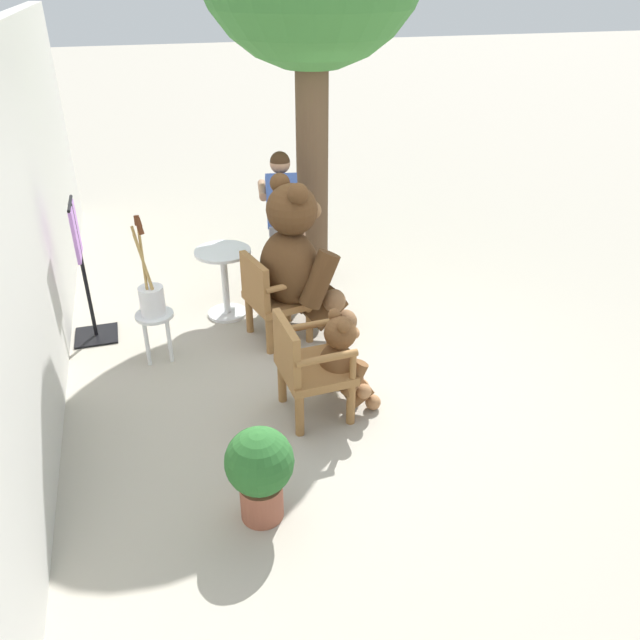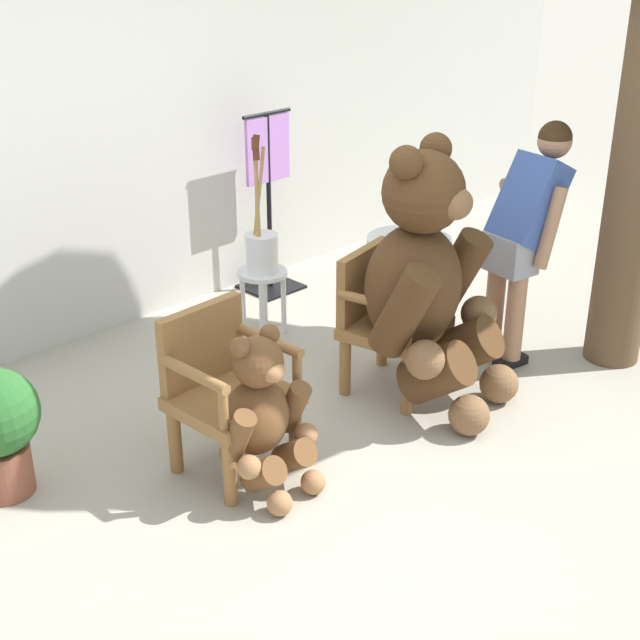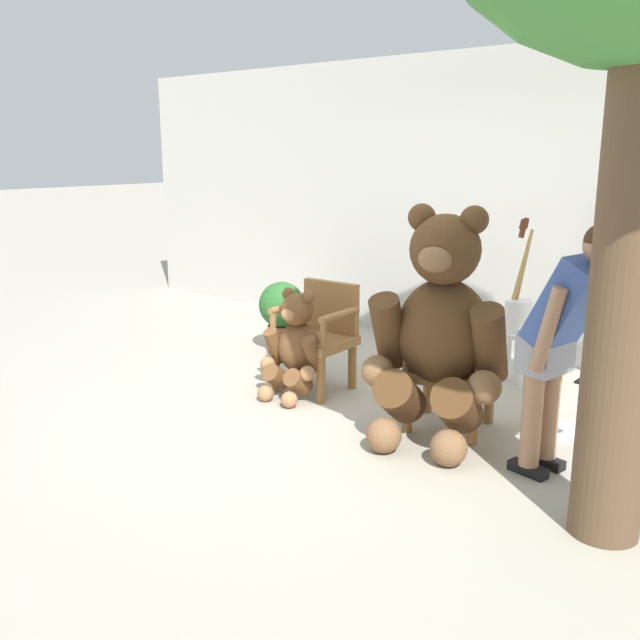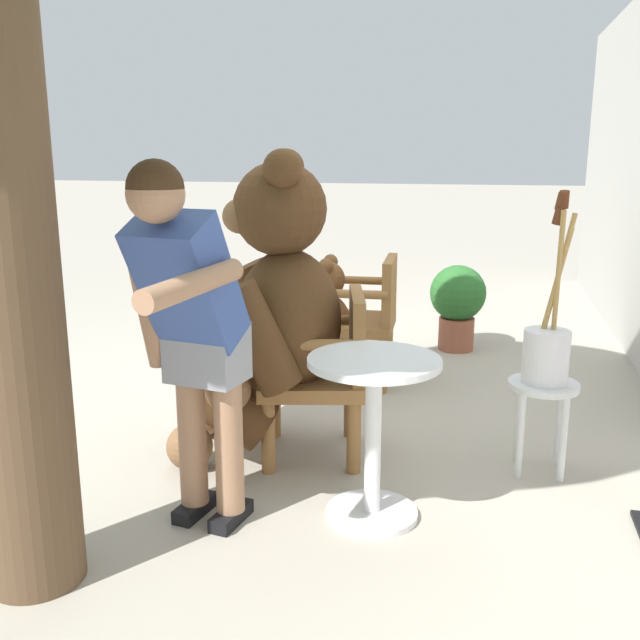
{
  "view_description": "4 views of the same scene",
  "coord_description": "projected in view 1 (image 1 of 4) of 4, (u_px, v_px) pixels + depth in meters",
  "views": [
    {
      "loc": [
        -4.52,
        1.51,
        3.12
      ],
      "look_at": [
        -0.2,
        0.2,
        0.59
      ],
      "focal_mm": 35.0,
      "sensor_mm": 36.0,
      "label": 1
    },
    {
      "loc": [
        -3.07,
        -2.76,
        2.68
      ],
      "look_at": [
        -0.23,
        0.14,
        0.8
      ],
      "focal_mm": 50.0,
      "sensor_mm": 36.0,
      "label": 2
    },
    {
      "loc": [
        2.97,
        -3.81,
        1.92
      ],
      "look_at": [
        -0.19,
        -0.08,
        0.73
      ],
      "focal_mm": 40.0,
      "sensor_mm": 36.0,
      "label": 3
    },
    {
      "loc": [
        4.02,
        1.19,
        1.56
      ],
      "look_at": [
        0.01,
        0.26,
        0.57
      ],
      "focal_mm": 40.0,
      "sensor_mm": 36.0,
      "label": 4
    }
  ],
  "objects": [
    {
      "name": "ground_plane",
      "position": [
        334.0,
        364.0,
        5.68
      ],
      "size": [
        60.0,
        60.0,
        0.0
      ],
      "primitive_type": "plane",
      "color": "#A8A091"
    },
    {
      "name": "back_wall",
      "position": [
        13.0,
        251.0,
        4.39
      ],
      "size": [
        10.0,
        0.16,
        2.8
      ],
      "primitive_type": "cube",
      "color": "beige",
      "rests_on": "ground"
    },
    {
      "name": "wooden_chair_left",
      "position": [
        308.0,
        365.0,
        4.82
      ],
      "size": [
        0.59,
        0.55,
        0.86
      ],
      "color": "olive",
      "rests_on": "ground"
    },
    {
      "name": "wooden_chair_right",
      "position": [
        272.0,
        295.0,
        5.86
      ],
      "size": [
        0.66,
        0.63,
        0.86
      ],
      "color": "olive",
      "rests_on": "ground"
    },
    {
      "name": "teddy_bear_large",
      "position": [
        298.0,
        261.0,
        5.8
      ],
      "size": [
        0.97,
        0.98,
        1.57
      ],
      "color": "#4C3019",
      "rests_on": "ground"
    },
    {
      "name": "teddy_bear_small",
      "position": [
        343.0,
        363.0,
        4.92
      ],
      "size": [
        0.52,
        0.5,
        0.86
      ],
      "color": "brown",
      "rests_on": "ground"
    },
    {
      "name": "person_visitor",
      "position": [
        283.0,
        216.0,
        6.47
      ],
      "size": [
        0.83,
        0.48,
        1.53
      ],
      "color": "black",
      "rests_on": "ground"
    },
    {
      "name": "white_stool",
      "position": [
        156.0,
        324.0,
        5.6
      ],
      "size": [
        0.34,
        0.34,
        0.46
      ],
      "color": "silver",
      "rests_on": "ground"
    },
    {
      "name": "brush_bucket",
      "position": [
        151.0,
        296.0,
        5.46
      ],
      "size": [
        0.22,
        0.22,
        0.92
      ],
      "color": "white",
      "rests_on": "white_stool"
    },
    {
      "name": "round_side_table",
      "position": [
        225.0,
        275.0,
        6.28
      ],
      "size": [
        0.56,
        0.56,
        0.72
      ],
      "color": "silver",
      "rests_on": "ground"
    },
    {
      "name": "potted_plant",
      "position": [
        260.0,
        469.0,
        3.91
      ],
      "size": [
        0.44,
        0.44,
        0.68
      ],
      "color": "brown",
      "rests_on": "ground"
    },
    {
      "name": "clothing_display_stand",
      "position": [
        83.0,
        269.0,
        5.76
      ],
      "size": [
        0.44,
        0.4,
        1.36
      ],
      "color": "black",
      "rests_on": "ground"
    }
  ]
}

